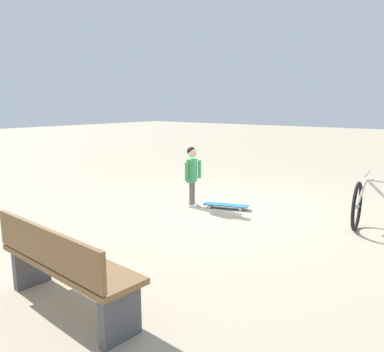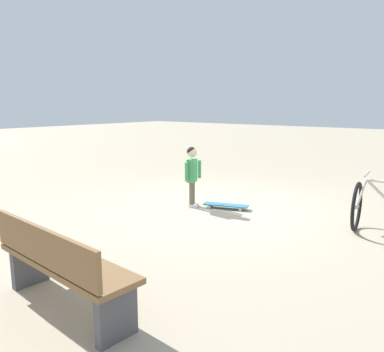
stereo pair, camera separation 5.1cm
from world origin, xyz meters
name	(u,v)px [view 2 (the right image)]	position (x,y,z in m)	size (l,w,h in m)	color
ground_plane	(221,209)	(0.00, 0.00, 0.00)	(50.00, 50.00, 0.00)	tan
child_person	(192,170)	(0.15, -0.51, 0.66)	(0.41, 0.25, 1.06)	brown
skateboard	(226,205)	(-0.10, 0.03, 0.06)	(0.44, 0.80, 0.07)	teal
street_bench	(60,265)	(3.60, 0.77, 0.42)	(0.54, 1.62, 0.80)	brown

